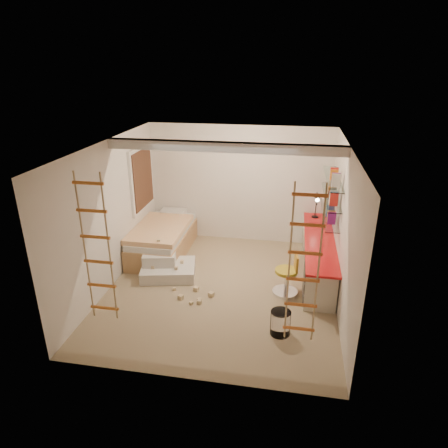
% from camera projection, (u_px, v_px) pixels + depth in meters
% --- Properties ---
extents(floor, '(4.50, 4.50, 0.00)m').
position_uv_depth(floor, '(221.00, 289.00, 7.24)').
color(floor, '#917E5D').
rests_on(floor, ground).
extents(ceiling_beam, '(4.00, 0.18, 0.16)m').
position_uv_depth(ceiling_beam, '(224.00, 147.00, 6.55)').
color(ceiling_beam, white).
rests_on(ceiling_beam, ceiling).
extents(window_frame, '(0.06, 1.15, 1.35)m').
position_uv_depth(window_frame, '(141.00, 179.00, 8.33)').
color(window_frame, white).
rests_on(window_frame, wall_left).
extents(window_blind, '(0.02, 1.00, 1.20)m').
position_uv_depth(window_blind, '(143.00, 179.00, 8.33)').
color(window_blind, '#4C2D1E').
rests_on(window_blind, window_frame).
extents(rope_ladder_left, '(0.41, 0.04, 2.13)m').
position_uv_depth(rope_ladder_left, '(97.00, 250.00, 5.28)').
color(rope_ladder_left, '#C26E21').
rests_on(rope_ladder_left, ceiling).
extents(rope_ladder_right, '(0.41, 0.04, 2.13)m').
position_uv_depth(rope_ladder_right, '(304.00, 267.00, 4.85)').
color(rope_ladder_right, '#C95C22').
rests_on(rope_ladder_right, ceiling).
extents(waste_bin, '(0.31, 0.31, 0.38)m').
position_uv_depth(waste_bin, '(280.00, 323.00, 5.98)').
color(waste_bin, white).
rests_on(waste_bin, floor).
extents(desk, '(0.56, 2.80, 0.75)m').
position_uv_depth(desk, '(318.00, 255.00, 7.59)').
color(desk, red).
rests_on(desk, floor).
extents(shelves, '(0.25, 1.80, 0.71)m').
position_uv_depth(shelves, '(331.00, 197.00, 7.39)').
color(shelves, white).
rests_on(shelves, wall_right).
extents(bed, '(1.02, 2.00, 0.69)m').
position_uv_depth(bed, '(163.00, 239.00, 8.47)').
color(bed, '#AD7F51').
rests_on(bed, floor).
extents(task_lamp, '(0.14, 0.36, 0.57)m').
position_uv_depth(task_lamp, '(317.00, 202.00, 8.19)').
color(task_lamp, black).
rests_on(task_lamp, desk).
extents(swivel_chair, '(0.51, 0.51, 0.76)m').
position_uv_depth(swivel_chair, '(287.00, 279.00, 7.00)').
color(swivel_chair, gold).
rests_on(swivel_chair, floor).
extents(play_platform, '(1.14, 0.97, 0.44)m').
position_uv_depth(play_platform, '(166.00, 267.00, 7.65)').
color(play_platform, silver).
rests_on(play_platform, floor).
extents(toy_blocks, '(1.26, 1.08, 0.71)m').
position_uv_depth(toy_blocks, '(179.00, 276.00, 7.22)').
color(toy_blocks, '#CCB284').
rests_on(toy_blocks, floor).
extents(books, '(0.14, 0.70, 0.92)m').
position_uv_depth(books, '(331.00, 192.00, 7.36)').
color(books, '#8C1E7F').
rests_on(books, shelves).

